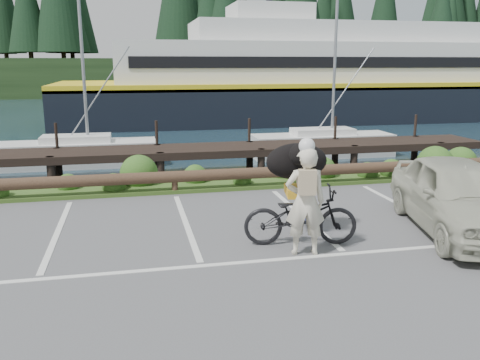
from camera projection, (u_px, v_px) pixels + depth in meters
ground at (198, 257)px, 8.91m from camera, size 72.00×72.00×0.00m
harbor_backdrop at (137, 84)px, 83.73m from camera, size 170.00×160.00×30.00m
vegetation_strip at (173, 186)px, 13.95m from camera, size 34.00×1.60×0.10m
log_rail at (175, 194)px, 13.29m from camera, size 32.00×0.30×0.60m
bicycle at (300, 216)px, 9.45m from camera, size 2.21×1.11×1.11m
cyclist at (305, 202)px, 8.88m from camera, size 0.78×0.58×1.93m
dog at (297, 161)px, 9.90m from camera, size 0.82×1.32×0.71m
parked_car at (458, 195)px, 10.15m from camera, size 2.72×4.68×1.50m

